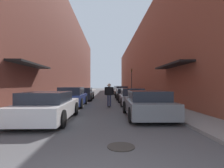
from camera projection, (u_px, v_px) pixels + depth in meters
name	position (u px, v px, depth m)	size (l,w,h in m)	color
ground	(105.00, 96.00, 24.18)	(122.32, 122.32, 0.00)	#515154
curb_strip_left	(80.00, 94.00, 29.61)	(1.80, 55.60, 0.12)	gray
curb_strip_right	(130.00, 94.00, 29.86)	(1.80, 55.60, 0.12)	gray
building_row_left	(63.00, 54.00, 29.55)	(4.90, 55.60, 13.49)	brown
building_row_right	(147.00, 63.00, 29.96)	(4.90, 55.60, 10.48)	brown
parked_car_left_0	(48.00, 107.00, 7.65)	(2.07, 4.44, 1.27)	silver
parked_car_left_1	(72.00, 97.00, 12.82)	(1.85, 4.33, 1.41)	navy
parked_car_left_2	(83.00, 94.00, 18.04)	(2.00, 4.22, 1.27)	#232326
parked_car_right_0	(147.00, 104.00, 8.45)	(2.08, 4.14, 1.29)	gray
parked_car_right_1	(132.00, 97.00, 13.75)	(1.95, 4.43, 1.30)	#B7B7BC
parked_car_right_2	(124.00, 94.00, 18.94)	(1.88, 4.79, 1.18)	black
parked_car_right_3	(121.00, 91.00, 25.09)	(1.94, 4.52, 1.35)	silver
parked_car_right_4	(119.00, 90.00, 30.15)	(1.96, 3.94, 1.36)	black
skateboarder	(109.00, 93.00, 12.33)	(0.64, 0.78, 1.67)	black
manhole_cover	(121.00, 147.00, 4.43)	(0.70, 0.70, 0.02)	#332D28
traffic_light	(132.00, 79.00, 25.84)	(0.16, 0.22, 3.84)	#2D2D2D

